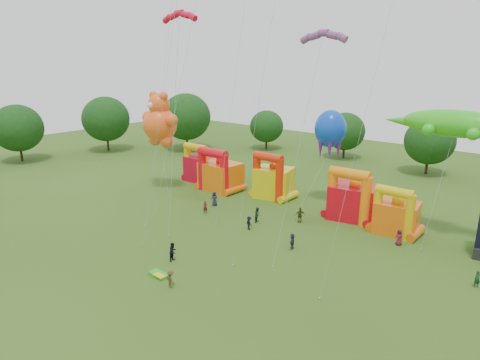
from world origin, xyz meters
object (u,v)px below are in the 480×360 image
Objects in this scene: teddy_bear_kite at (161,135)px; gecko_kite at (452,138)px; spectator_4 at (300,215)px; bouncy_castle_0 at (201,167)px; spectator_0 at (214,199)px; bouncy_castle_2 at (273,180)px; octopus_kite at (327,142)px.

gecko_kite is at bearing 11.97° from teddy_bear_kite.
gecko_kite reaches higher than spectator_4.
bouncy_castle_0 is 3.25× the size of spectator_0.
teddy_bear_kite is at bearing -43.13° from spectator_4.
spectator_0 is (-3.86, -7.95, -1.55)m from bouncy_castle_2.
gecko_kite is at bearing -6.50° from octopus_kite.
teddy_bear_kite reaches higher than bouncy_castle_0.
bouncy_castle_2 is 8.97m from spectator_0.
bouncy_castle_2 is 17.54m from teddy_bear_kite.
bouncy_castle_0 is at bearing 80.41° from teddy_bear_kite.
gecko_kite reaches higher than spectator_0.
gecko_kite reaches higher than bouncy_castle_0.
spectator_0 is 1.01× the size of spectator_4.
spectator_0 is (-10.88, -10.04, -7.62)m from octopus_kite.
spectator_0 is at bearing -37.05° from bouncy_castle_0.
bouncy_castle_2 is 0.52× the size of octopus_kite.
bouncy_castle_0 is at bearing -177.43° from bouncy_castle_2.
octopus_kite is at bearing 23.85° from teddy_bear_kite.
spectator_0 is at bearing -37.48° from spectator_4.
teddy_bear_kite reaches higher than bouncy_castle_2.
spectator_0 is 12.32m from spectator_4.
spectator_4 is (8.28, -5.84, -1.56)m from bouncy_castle_2.
gecko_kite is at bearing 156.34° from spectator_4.
bouncy_castle_0 is at bearing -178.48° from gecko_kite.
spectator_0 is (-26.25, -8.29, -10.12)m from gecko_kite.
gecko_kite is 15.66m from octopus_kite.
teddy_bear_kite reaches higher than spectator_0.
teddy_bear_kite is 13.12m from spectator_0.
spectator_4 is at bearing -13.45° from bouncy_castle_0.
bouncy_castle_0 is 12.26m from spectator_0.
bouncy_castle_2 is 0.47× the size of gecko_kite.
spectator_4 is (23.03, 1.69, -7.33)m from teddy_bear_kite.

